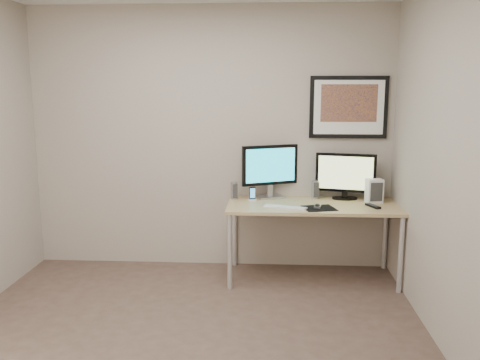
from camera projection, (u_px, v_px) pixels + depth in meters
The scene contains 14 objects.
floor at pixel (185, 344), 3.64m from camera, with size 3.60×3.60×0.00m, color #48362D.
room at pixel (191, 111), 3.78m from camera, with size 3.60×3.60×3.60m.
desk at pixel (312, 211), 4.79m from camera, with size 1.60×0.70×0.73m.
framed_art at pixel (349, 107), 4.91m from camera, with size 0.75×0.04×0.60m.
monitor_large at pixel (270, 169), 4.98m from camera, with size 0.54×0.28×0.53m.
monitor_tv at pixel (346, 175), 4.93m from camera, with size 0.57×0.18×0.45m.
speaker_left at pixel (234, 190), 4.98m from camera, with size 0.07×0.07×0.17m, color #B0B0B5.
speaker_right at pixel (315, 189), 5.00m from camera, with size 0.07×0.07×0.18m, color #B0B0B5.
phone_dock at pixel (252, 194), 4.90m from camera, with size 0.06×0.06×0.14m, color black.
keyboard at pixel (285, 207), 4.62m from camera, with size 0.40×0.11×0.01m, color silver.
mousepad at pixel (319, 208), 4.61m from camera, with size 0.28×0.25×0.00m, color black.
mouse at pixel (317, 206), 4.62m from camera, with size 0.05×0.09×0.03m, color black.
remote at pixel (373, 206), 4.65m from camera, with size 0.05×0.19×0.02m, color black.
fan_unit at pixel (374, 191), 4.82m from camera, with size 0.15×0.11×0.23m, color white.
Camera 1 is at (0.59, -3.33, 1.83)m, focal length 38.00 mm.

